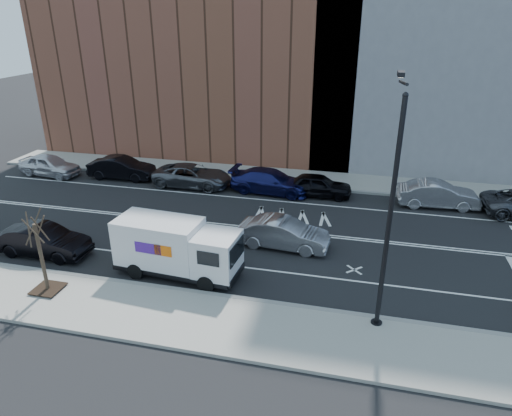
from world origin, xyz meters
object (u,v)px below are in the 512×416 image
at_px(far_parked_a, 50,165).
at_px(fedex_van, 176,248).
at_px(driving_sedan, 284,233).
at_px(far_parked_b, 122,168).

bearing_deg(far_parked_a, fedex_van, -120.38).
bearing_deg(fedex_van, driving_sedan, 45.75).
xyz_separation_m(fedex_van, far_parked_b, (-9.14, 11.57, -0.60)).
bearing_deg(fedex_van, far_parked_a, 147.65).
relative_size(far_parked_a, driving_sedan, 1.00).
distance_m(far_parked_a, far_parked_b, 5.65).
height_order(fedex_van, driving_sedan, fedex_van).
relative_size(fedex_van, driving_sedan, 1.27).
xyz_separation_m(fedex_van, far_parked_a, (-14.76, 10.96, -0.61)).
height_order(far_parked_b, driving_sedan, far_parked_b).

